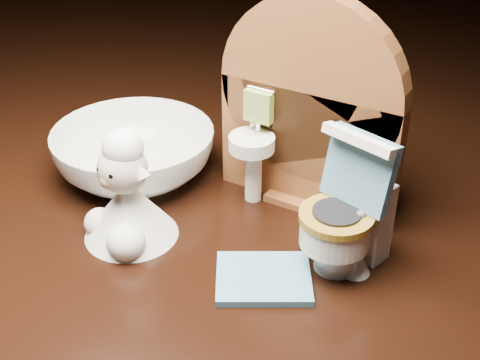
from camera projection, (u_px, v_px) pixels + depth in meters
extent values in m
cube|color=black|center=(260.00, 304.00, 0.46)|extent=(2.50, 2.50, 0.10)
cube|color=brown|center=(308.00, 147.00, 0.46)|extent=(0.13, 0.02, 0.09)
cylinder|color=brown|center=(312.00, 90.00, 0.44)|extent=(0.13, 0.02, 0.13)
cube|color=brown|center=(305.00, 196.00, 0.48)|extent=(0.05, 0.04, 0.01)
cylinder|color=white|center=(253.00, 172.00, 0.47)|extent=(0.01, 0.01, 0.04)
cylinder|color=white|center=(252.00, 143.00, 0.46)|extent=(0.03, 0.03, 0.01)
cylinder|color=silver|center=(258.00, 125.00, 0.46)|extent=(0.00, 0.00, 0.01)
cube|color=#86AE47|center=(259.00, 106.00, 0.45)|extent=(0.02, 0.01, 0.02)
cube|color=brown|center=(353.00, 155.00, 0.43)|extent=(0.02, 0.01, 0.02)
cylinder|color=beige|center=(348.00, 167.00, 0.43)|extent=(0.02, 0.02, 0.02)
cylinder|color=white|center=(336.00, 254.00, 0.41)|extent=(0.03, 0.03, 0.02)
cylinder|color=white|center=(335.00, 231.00, 0.40)|extent=(0.04, 0.04, 0.02)
cylinder|color=olive|center=(337.00, 216.00, 0.39)|extent=(0.05, 0.05, 0.00)
cube|color=white|center=(362.00, 216.00, 0.42)|extent=(0.04, 0.03, 0.05)
cube|color=#528AAD|center=(360.00, 170.00, 0.39)|extent=(0.05, 0.03, 0.05)
cube|color=white|center=(358.00, 140.00, 0.38)|extent=(0.05, 0.02, 0.01)
cylinder|color=#A7B036|center=(382.00, 176.00, 0.39)|extent=(0.01, 0.01, 0.01)
cube|color=#528AAD|center=(264.00, 278.00, 0.40)|extent=(0.07, 0.07, 0.00)
cone|color=white|center=(356.00, 258.00, 0.41)|extent=(0.02, 0.02, 0.02)
cylinder|color=#59595B|center=(359.00, 233.00, 0.40)|extent=(0.00, 0.00, 0.02)
sphere|color=#59595B|center=(361.00, 215.00, 0.39)|extent=(0.01, 0.01, 0.01)
cone|color=white|center=(129.00, 209.00, 0.44)|extent=(0.06, 0.06, 0.04)
sphere|color=white|center=(126.00, 242.00, 0.42)|extent=(0.02, 0.02, 0.02)
sphere|color=white|center=(100.00, 223.00, 0.44)|extent=(0.02, 0.02, 0.02)
sphere|color=beige|center=(122.00, 169.00, 0.42)|extent=(0.03, 0.03, 0.03)
sphere|color=tan|center=(109.00, 180.00, 0.41)|extent=(0.01, 0.01, 0.01)
sphere|color=white|center=(123.00, 149.00, 0.41)|extent=(0.03, 0.03, 0.03)
cone|color=beige|center=(109.00, 154.00, 0.42)|extent=(0.02, 0.01, 0.01)
cone|color=beige|center=(140.00, 170.00, 0.41)|extent=(0.02, 0.01, 0.01)
sphere|color=black|center=(100.00, 170.00, 0.41)|extent=(0.00, 0.00, 0.00)
sphere|color=black|center=(112.00, 176.00, 0.40)|extent=(0.00, 0.00, 0.00)
imported|color=white|center=(134.00, 154.00, 0.50)|extent=(0.13, 0.13, 0.04)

